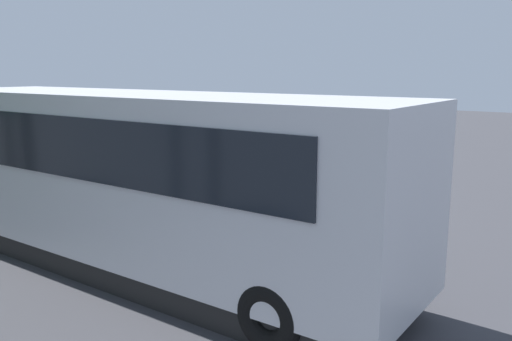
{
  "coord_description": "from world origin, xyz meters",
  "views": [
    {
      "loc": [
        -8.15,
        10.64,
        3.64
      ],
      "look_at": [
        -0.14,
        -0.21,
        1.1
      ],
      "focal_mm": 37.36,
      "sensor_mm": 36.0,
      "label": 1
    }
  ],
  "objects_px": {
    "spectator_right": "(206,184)",
    "parked_motorcycle_silver": "(155,209)",
    "stunt_motorcycle": "(249,153)",
    "spectator_far_left": "(314,204)",
    "traffic_cone": "(327,181)",
    "spectator_centre": "(241,191)",
    "tour_bus": "(141,182)",
    "spectator_left": "(262,200)"
  },
  "relations": [
    {
      "from": "tour_bus",
      "to": "stunt_motorcycle",
      "type": "bearing_deg",
      "value": -67.83
    },
    {
      "from": "spectator_right",
      "to": "parked_motorcycle_silver",
      "type": "bearing_deg",
      "value": 41.06
    },
    {
      "from": "parked_motorcycle_silver",
      "to": "traffic_cone",
      "type": "relative_size",
      "value": 3.21
    },
    {
      "from": "spectator_centre",
      "to": "spectator_right",
      "type": "bearing_deg",
      "value": 9.63
    },
    {
      "from": "tour_bus",
      "to": "spectator_far_left",
      "type": "height_order",
      "value": "tour_bus"
    },
    {
      "from": "spectator_centre",
      "to": "parked_motorcycle_silver",
      "type": "height_order",
      "value": "spectator_centre"
    },
    {
      "from": "spectator_left",
      "to": "traffic_cone",
      "type": "xyz_separation_m",
      "value": [
        1.43,
        -5.4,
        -0.67
      ]
    },
    {
      "from": "spectator_right",
      "to": "parked_motorcycle_silver",
      "type": "relative_size",
      "value": 0.86
    },
    {
      "from": "stunt_motorcycle",
      "to": "traffic_cone",
      "type": "bearing_deg",
      "value": -161.7
    },
    {
      "from": "spectator_far_left",
      "to": "parked_motorcycle_silver",
      "type": "xyz_separation_m",
      "value": [
        3.77,
        0.83,
        -0.51
      ]
    },
    {
      "from": "tour_bus",
      "to": "spectator_far_left",
      "type": "xyz_separation_m",
      "value": [
        -2.06,
        -2.69,
        -0.65
      ]
    },
    {
      "from": "spectator_right",
      "to": "stunt_motorcycle",
      "type": "height_order",
      "value": "stunt_motorcycle"
    },
    {
      "from": "spectator_far_left",
      "to": "spectator_centre",
      "type": "distance_m",
      "value": 1.95
    },
    {
      "from": "spectator_left",
      "to": "spectator_right",
      "type": "relative_size",
      "value": 0.95
    },
    {
      "from": "spectator_right",
      "to": "parked_motorcycle_silver",
      "type": "distance_m",
      "value": 1.31
    },
    {
      "from": "stunt_motorcycle",
      "to": "traffic_cone",
      "type": "xyz_separation_m",
      "value": [
        -2.41,
        -0.8,
        -0.75
      ]
    },
    {
      "from": "parked_motorcycle_silver",
      "to": "stunt_motorcycle",
      "type": "relative_size",
      "value": 1.07
    },
    {
      "from": "spectator_far_left",
      "to": "spectator_right",
      "type": "xyz_separation_m",
      "value": [
        2.87,
        0.05,
        0.05
      ]
    },
    {
      "from": "spectator_left",
      "to": "stunt_motorcycle",
      "type": "relative_size",
      "value": 0.88
    },
    {
      "from": "spectator_left",
      "to": "parked_motorcycle_silver",
      "type": "bearing_deg",
      "value": 11.45
    },
    {
      "from": "spectator_centre",
      "to": "tour_bus",
      "type": "bearing_deg",
      "value": 87.68
    },
    {
      "from": "spectator_right",
      "to": "traffic_cone",
      "type": "relative_size",
      "value": 2.77
    },
    {
      "from": "spectator_left",
      "to": "spectator_centre",
      "type": "distance_m",
      "value": 0.95
    },
    {
      "from": "tour_bus",
      "to": "traffic_cone",
      "type": "relative_size",
      "value": 16.36
    },
    {
      "from": "tour_bus",
      "to": "spectator_centre",
      "type": "height_order",
      "value": "tour_bus"
    },
    {
      "from": "spectator_far_left",
      "to": "traffic_cone",
      "type": "bearing_deg",
      "value": -63.85
    },
    {
      "from": "spectator_right",
      "to": "stunt_motorcycle",
      "type": "xyz_separation_m",
      "value": [
        2.05,
        -4.37,
        0.01
      ]
    },
    {
      "from": "spectator_left",
      "to": "stunt_motorcycle",
      "type": "distance_m",
      "value": 6.0
    },
    {
      "from": "spectator_left",
      "to": "spectator_far_left",
      "type": "bearing_deg",
      "value": -165.18
    },
    {
      "from": "spectator_right",
      "to": "traffic_cone",
      "type": "height_order",
      "value": "spectator_right"
    },
    {
      "from": "spectator_far_left",
      "to": "spectator_right",
      "type": "height_order",
      "value": "spectator_right"
    },
    {
      "from": "parked_motorcycle_silver",
      "to": "stunt_motorcycle",
      "type": "xyz_separation_m",
      "value": [
        1.16,
        -5.15,
        0.57
      ]
    },
    {
      "from": "stunt_motorcycle",
      "to": "spectator_far_left",
      "type": "bearing_deg",
      "value": 138.71
    },
    {
      "from": "spectator_left",
      "to": "parked_motorcycle_silver",
      "type": "height_order",
      "value": "spectator_left"
    },
    {
      "from": "traffic_cone",
      "to": "spectator_centre",
      "type": "bearing_deg",
      "value": 96.4
    },
    {
      "from": "spectator_centre",
      "to": "parked_motorcycle_silver",
      "type": "bearing_deg",
      "value": 27.28
    },
    {
      "from": "spectator_far_left",
      "to": "parked_motorcycle_silver",
      "type": "height_order",
      "value": "spectator_far_left"
    },
    {
      "from": "spectator_left",
      "to": "stunt_motorcycle",
      "type": "xyz_separation_m",
      "value": [
        3.84,
        -4.61,
        0.08
      ]
    },
    {
      "from": "spectator_centre",
      "to": "spectator_left",
      "type": "bearing_deg",
      "value": 155.66
    },
    {
      "from": "spectator_right",
      "to": "traffic_cone",
      "type": "bearing_deg",
      "value": -93.96
    },
    {
      "from": "spectator_far_left",
      "to": "spectator_left",
      "type": "xyz_separation_m",
      "value": [
        1.08,
        0.29,
        -0.01
      ]
    },
    {
      "from": "parked_motorcycle_silver",
      "to": "traffic_cone",
      "type": "xyz_separation_m",
      "value": [
        -1.25,
        -5.95,
        -0.18
      ]
    }
  ]
}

